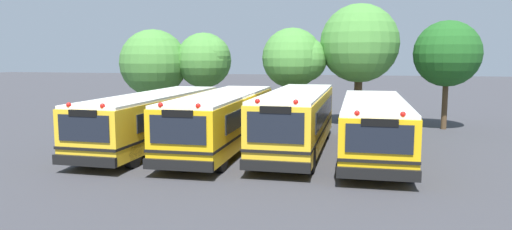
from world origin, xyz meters
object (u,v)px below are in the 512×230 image
(tree_0, at_px, (152,63))
(tree_3, at_px, (361,43))
(school_bus_3, at_px, (374,125))
(tree_4, at_px, (447,54))
(school_bus_1, at_px, (223,119))
(school_bus_0, at_px, (154,117))
(tree_2, at_px, (296,59))
(tree_1, at_px, (206,59))
(school_bus_2, at_px, (297,119))

(tree_0, height_order, tree_3, tree_3)
(school_bus_3, distance_m, tree_4, 9.79)
(tree_3, xyz_separation_m, tree_4, (4.77, -0.44, -0.62))
(school_bus_1, relative_size, tree_0, 1.89)
(school_bus_0, bearing_deg, tree_3, -135.06)
(tree_0, xyz_separation_m, tree_3, (13.42, -0.00, 1.21))
(tree_2, xyz_separation_m, tree_3, (3.81, 0.58, 0.90))
(tree_1, bearing_deg, tree_2, -11.07)
(tree_0, height_order, tree_2, tree_0)
(school_bus_1, xyz_separation_m, school_bus_3, (6.64, -0.01, -0.07))
(tree_1, xyz_separation_m, tree_2, (6.13, -1.20, 0.08))
(school_bus_2, bearing_deg, tree_4, -132.28)
(school_bus_2, xyz_separation_m, tree_0, (-10.77, 8.52, 2.26))
(tree_1, height_order, tree_3, tree_3)
(tree_1, bearing_deg, school_bus_0, -86.05)
(school_bus_0, distance_m, tree_4, 16.65)
(school_bus_2, xyz_separation_m, tree_1, (-7.29, 9.14, 2.49))
(school_bus_1, height_order, tree_0, tree_0)
(tree_2, relative_size, tree_4, 0.95)
(school_bus_2, height_order, tree_4, tree_4)
(school_bus_0, bearing_deg, tree_2, -122.18)
(school_bus_2, relative_size, school_bus_3, 0.99)
(school_bus_2, xyz_separation_m, tree_2, (-1.17, 7.94, 2.57))
(school_bus_1, height_order, tree_1, tree_1)
(tree_3, distance_m, tree_4, 4.83)
(school_bus_0, distance_m, school_bus_1, 3.31)
(tree_3, height_order, tree_4, tree_3)
(tree_2, bearing_deg, tree_1, 168.93)
(school_bus_1, bearing_deg, tree_0, -50.28)
(school_bus_0, xyz_separation_m, school_bus_2, (6.64, 0.33, 0.10))
(school_bus_2, relative_size, tree_2, 1.80)
(tree_1, relative_size, tree_4, 0.92)
(tree_0, bearing_deg, school_bus_3, -32.03)
(tree_0, bearing_deg, school_bus_1, -49.76)
(school_bus_2, bearing_deg, tree_2, -81.36)
(school_bus_3, distance_m, tree_2, 9.74)
(tree_1, height_order, tree_2, tree_2)
(school_bus_0, distance_m, tree_1, 9.84)
(school_bus_0, height_order, tree_4, tree_4)
(school_bus_3, bearing_deg, tree_2, -61.91)
(school_bus_1, relative_size, tree_2, 1.90)
(school_bus_1, distance_m, tree_4, 13.92)
(school_bus_2, height_order, tree_2, tree_2)
(school_bus_2, height_order, tree_1, tree_1)
(school_bus_2, height_order, tree_0, tree_0)
(school_bus_1, relative_size, tree_1, 1.96)
(tree_3, bearing_deg, school_bus_0, -136.38)
(tree_2, bearing_deg, school_bus_2, -81.64)
(tree_2, bearing_deg, school_bus_0, -123.50)
(tree_1, bearing_deg, tree_0, -169.97)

